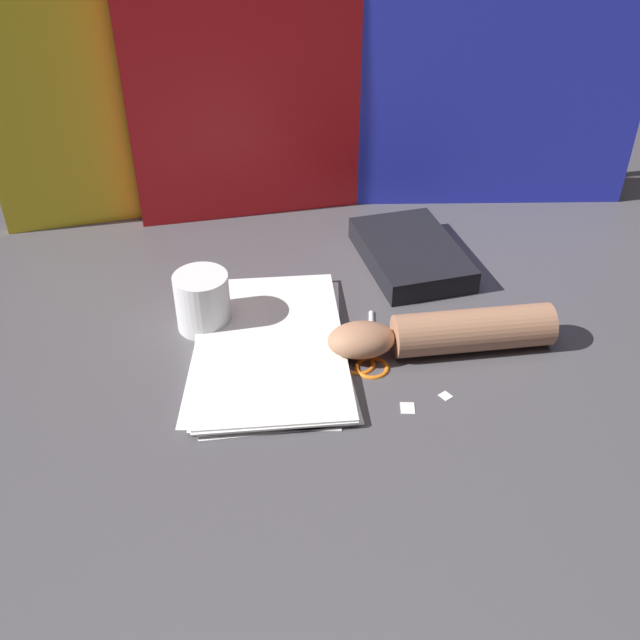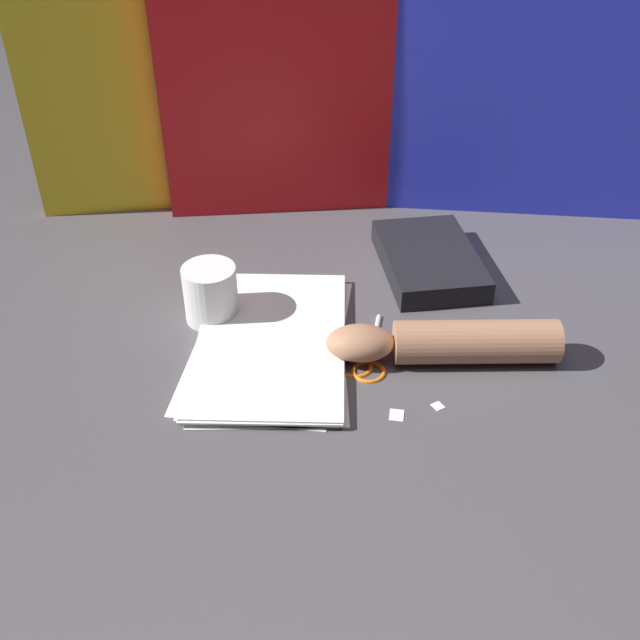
{
  "view_description": "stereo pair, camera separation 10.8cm",
  "coord_description": "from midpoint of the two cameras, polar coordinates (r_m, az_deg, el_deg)",
  "views": [
    {
      "loc": [
        -0.09,
        -0.91,
        0.7
      ],
      "look_at": [
        -0.03,
        -0.03,
        0.06
      ],
      "focal_mm": 42.0,
      "sensor_mm": 36.0,
      "label": 1
    },
    {
      "loc": [
        0.01,
        -0.91,
        0.7
      ],
      "look_at": [
        -0.03,
        -0.03,
        0.06
      ],
      "focal_mm": 42.0,
      "sensor_mm": 36.0,
      "label": 2
    }
  ],
  "objects": [
    {
      "name": "ground_plane",
      "position": [
        1.15,
        4.07,
        -1.64
      ],
      "size": [
        6.0,
        6.0,
        0.0
      ],
      "primitive_type": "plane",
      "color": "#4C494F"
    },
    {
      "name": "backdrop_panel_left",
      "position": [
        1.44,
        -8.12,
        17.69
      ],
      "size": [
        0.58,
        0.14,
        0.51
      ],
      "color": "yellow",
      "rests_on": "ground_plane"
    },
    {
      "name": "backdrop_panel_center",
      "position": [
        1.41,
        4.15,
        18.52
      ],
      "size": [
        0.67,
        0.12,
        0.55
      ],
      "color": "red",
      "rests_on": "ground_plane"
    },
    {
      "name": "backdrop_panel_right",
      "position": [
        1.47,
        16.36,
        14.97
      ],
      "size": [
        0.64,
        0.06,
        0.4
      ],
      "color": "#2833D1",
      "rests_on": "ground_plane"
    },
    {
      "name": "paper_stack",
      "position": [
        1.13,
        -1.08,
        -1.78
      ],
      "size": [
        0.25,
        0.38,
        0.02
      ],
      "color": "white",
      "rests_on": "ground_plane"
    },
    {
      "name": "book_closed",
      "position": [
        1.32,
        10.65,
        4.42
      ],
      "size": [
        0.2,
        0.26,
        0.04
      ],
      "color": "black",
      "rests_on": "ground_plane"
    },
    {
      "name": "scissors",
      "position": [
        1.11,
        6.67,
        -2.98
      ],
      "size": [
        0.15,
        0.17,
        0.01
      ],
      "color": "silver",
      "rests_on": "ground_plane"
    },
    {
      "name": "hand_forearm",
      "position": [
        1.11,
        12.46,
        -1.76
      ],
      "size": [
        0.34,
        0.09,
        0.06
      ],
      "color": "#A87556",
      "rests_on": "ground_plane"
    },
    {
      "name": "paper_scrap_near",
      "position": [
        1.03,
        8.9,
        -7.28
      ],
      "size": [
        0.02,
        0.02,
        0.0
      ],
      "color": "white",
      "rests_on": "ground_plane"
    },
    {
      "name": "paper_scrap_mid",
      "position": [
        1.05,
        11.93,
        -6.54
      ],
      "size": [
        0.02,
        0.02,
        0.0
      ],
      "color": "white",
      "rests_on": "ground_plane"
    },
    {
      "name": "mug",
      "position": [
        1.17,
        -5.73,
        1.93
      ],
      "size": [
        0.08,
        0.08,
        0.09
      ],
      "color": "white",
      "rests_on": "ground_plane"
    }
  ]
}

